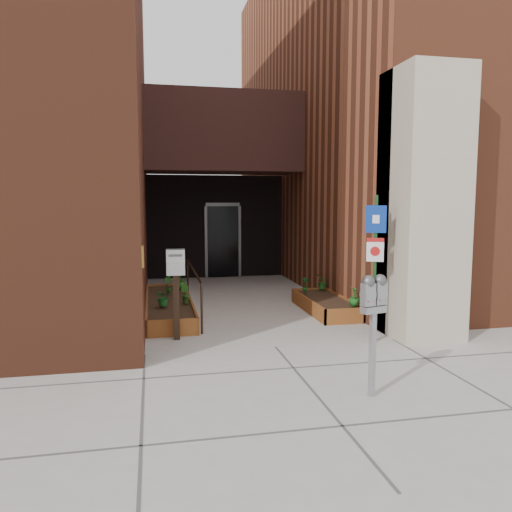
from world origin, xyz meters
TOP-DOWN VIEW (x-y plane):
  - ground at (0.00, 0.00)m, footprint 80.00×80.00m
  - architecture at (-0.18, 6.89)m, footprint 20.00×14.60m
  - planter_left at (-1.55, 2.70)m, footprint 0.90×3.60m
  - planter_right at (1.60, 2.20)m, footprint 0.80×2.20m
  - handrail at (-1.05, 2.65)m, footprint 0.04×3.34m
  - parking_meter at (0.62, -2.13)m, footprint 0.33×0.19m
  - sign_post at (1.60, -0.07)m, footprint 0.30×0.15m
  - payment_dropbox at (-1.49, 0.76)m, footprint 0.31×0.24m
  - shrub_left_a at (-1.67, 2.03)m, footprint 0.44×0.44m
  - shrub_left_b at (-1.25, 2.24)m, footprint 0.27×0.27m
  - shrub_left_c at (-1.25, 3.83)m, footprint 0.26×0.26m
  - shrub_left_d at (-1.54, 3.35)m, footprint 0.27×0.27m
  - shrub_right_a at (1.85, 1.30)m, footprint 0.26×0.26m
  - shrub_right_b at (1.35, 2.79)m, footprint 0.25×0.25m
  - shrub_right_c at (1.85, 3.10)m, footprint 0.41×0.41m

SIDE VIEW (x-z plane):
  - ground at x=0.00m, z-range 0.00..0.00m
  - planter_left at x=-1.55m, z-range -0.02..0.28m
  - planter_right at x=1.60m, z-range -0.02..0.28m
  - shrub_right_c at x=1.85m, z-range 0.30..0.63m
  - shrub_right_b at x=1.35m, z-range 0.30..0.64m
  - shrub_left_b at x=-1.25m, z-range 0.30..0.64m
  - shrub_left_a at x=-1.67m, z-range 0.30..0.65m
  - shrub_right_a at x=1.85m, z-range 0.30..0.66m
  - shrub_left_d at x=-1.54m, z-range 0.30..0.66m
  - shrub_left_c at x=-1.25m, z-range 0.30..0.69m
  - handrail at x=-1.05m, z-range 0.30..1.20m
  - payment_dropbox at x=-1.49m, z-range 0.33..1.82m
  - parking_meter at x=0.62m, z-range 0.39..1.84m
  - sign_post at x=1.60m, z-range 0.27..2.63m
  - architecture at x=-0.18m, z-range -0.02..9.98m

